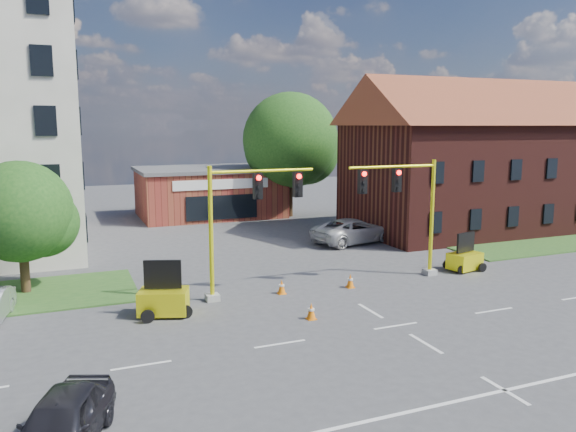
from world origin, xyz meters
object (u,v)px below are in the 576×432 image
at_px(signal_mast_west, 246,214).
at_px(trailer_west, 164,299).
at_px(signal_mast_east, 406,204).
at_px(sedan_dark, 62,423).
at_px(trailer_east, 465,259).
at_px(pickup_white, 354,231).

bearing_deg(signal_mast_west, trailer_west, -163.59).
height_order(signal_mast_east, sedan_dark, signal_mast_east).
xyz_separation_m(signal_mast_east, sedan_dark, (-16.83, -10.36, -3.19)).
bearing_deg(signal_mast_east, signal_mast_west, 180.00).
relative_size(signal_mast_west, trailer_east, 3.04).
relative_size(trailer_west, sedan_dark, 0.55).
distance_m(trailer_west, pickup_white, 17.80).
relative_size(pickup_white, sedan_dark, 1.41).
height_order(trailer_west, trailer_east, trailer_west).
bearing_deg(trailer_west, signal_mast_east, 24.90).
height_order(pickup_white, sedan_dark, pickup_white).
height_order(signal_mast_east, trailer_east, signal_mast_east).
xyz_separation_m(trailer_west, sedan_dark, (-4.06, -9.16, 0.01)).
height_order(signal_mast_east, pickup_white, signal_mast_east).
distance_m(signal_mast_west, sedan_dark, 13.54).
height_order(trailer_east, sedan_dark, trailer_east).
bearing_deg(pickup_white, signal_mast_west, 117.69).
distance_m(signal_mast_west, pickup_white, 14.18).
height_order(signal_mast_west, signal_mast_east, same).
distance_m(signal_mast_east, sedan_dark, 20.02).
bearing_deg(sedan_dark, trailer_west, 87.32).
bearing_deg(signal_mast_west, pickup_white, 40.10).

